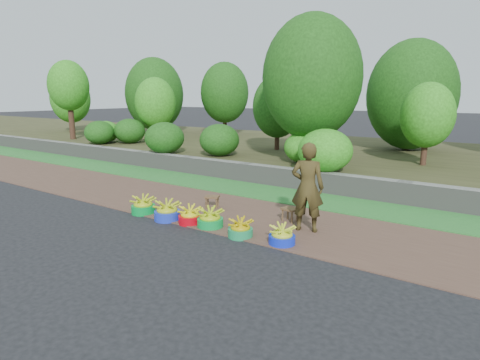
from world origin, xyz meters
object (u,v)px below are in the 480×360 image
Objects in this scene: stool_right at (290,211)px; basin_f at (282,236)px; basin_a at (143,206)px; stool_left at (212,198)px; vendor_woman at (307,187)px; basin_b at (167,211)px; basin_c at (190,216)px; basin_d at (210,219)px; basin_e at (240,229)px.

basin_f is at bearing -68.24° from stool_right.
stool_right is at bearing 23.19° from basin_a.
vendor_woman is (2.41, -0.20, 0.61)m from stool_left.
basin_b is 0.32× the size of vendor_woman.
basin_c is 2.38m from vendor_woman.
basin_c is 1.03× the size of basin_f.
vendor_woman reaches higher than basin_b.
basin_f is at bearing -24.05° from stool_left.
basin_b is at bearing -177.44° from basin_f.
basin_d reaches higher than stool_right.
basin_a is at bearing 179.66° from basin_e.
basin_a reaches higher than basin_d.
basin_d is at bearing -134.01° from stool_right.
basin_f is 2.60m from stool_left.
basin_a is 1.01× the size of basin_d.
vendor_woman is at bearing 20.34° from basin_b.
basin_a reaches higher than basin_c.
stool_left is 1.06× the size of stool_right.
stool_left is at bearing -20.37° from vendor_woman.
basin_a is 2.56m from basin_e.
basin_b reaches higher than stool_left.
vendor_woman reaches higher than basin_d.
basin_a is 1.34× the size of stool_left.
basin_c is 1.24× the size of stool_left.
basin_b reaches higher than basin_d.
basin_f is (0.80, 0.09, 0.00)m from basin_e.
basin_c is 2.06m from basin_f.
basin_b is at bearing -101.20° from stool_left.
basin_d reaches higher than stool_left.
basin_b is (0.76, -0.04, 0.01)m from basin_a.
basin_c reaches higher than stool_left.
stool_right is 0.21× the size of vendor_woman.
vendor_woman reaches higher than stool_left.
basin_d reaches higher than basin_e.
basin_a is at bearing -0.26° from vendor_woman.
basin_c is (0.54, 0.09, -0.02)m from basin_b.
basin_f is (3.36, 0.08, -0.02)m from basin_a.
basin_b is 1.49× the size of stool_right.
stool_right is (2.90, 1.24, 0.07)m from basin_a.
basin_a is 1.78m from basin_d.
basin_a is 1.13× the size of basin_e.
basin_a reaches higher than stool_right.
basin_c is 1.05× the size of basin_e.
basin_e is 1.45m from vendor_woman.
basin_d is at bearing 7.00° from basin_b.
basin_a is 1.42× the size of stool_right.
basin_b is at bearing -2.92° from basin_a.
basin_e is 1.19× the size of stool_left.
basin_a is at bearing -131.07° from stool_left.
basin_e is 1.26× the size of stool_right.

